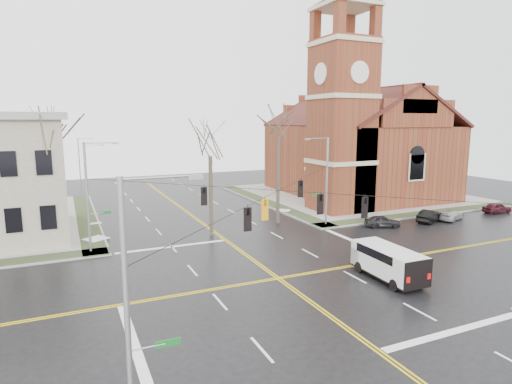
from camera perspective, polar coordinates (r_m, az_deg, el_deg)
name	(u,v)px	position (r m, az deg, el deg)	size (l,w,h in m)	color
ground	(278,278)	(30.34, 2.97, -11.42)	(120.00, 120.00, 0.00)	black
sidewalks	(278,277)	(30.31, 2.97, -11.29)	(80.00, 80.00, 0.17)	gray
road_markings	(278,278)	(30.34, 2.97, -11.41)	(100.00, 100.00, 0.01)	gold
church	(354,137)	(62.67, 12.93, 7.11)	(24.28, 27.48, 27.50)	maroon
signal_pole_ne	(325,178)	(44.40, 9.24, 1.80)	(2.75, 0.22, 9.00)	gray
signal_pole_nw	(89,194)	(37.16, -21.32, -0.24)	(2.75, 0.22, 9.00)	gray
signal_pole_sw	(132,304)	(14.97, -16.19, -14.09)	(2.75, 0.22, 9.00)	gray
span_wires	(279,190)	(28.71, 3.08, 0.21)	(23.02, 23.02, 0.03)	black
traffic_signals	(283,203)	(28.26, 3.68, -1.49)	(8.21, 8.26, 1.30)	black
streetlight_north_a	(87,176)	(53.58, -21.57, 2.05)	(2.30, 0.20, 8.00)	gray
streetlight_north_b	(80,161)	(73.46, -22.38, 3.86)	(2.30, 0.20, 8.00)	gray
cargo_van	(386,260)	(31.31, 16.94, -8.64)	(2.43, 5.85, 2.19)	white
parked_car_a	(382,221)	(45.81, 16.51, -3.76)	(1.44, 3.58, 1.22)	black
parked_car_b	(430,216)	(49.75, 22.16, -2.97)	(1.41, 4.04, 1.33)	black
parked_car_c	(451,215)	(51.67, 24.57, -2.82)	(1.54, 3.79, 1.10)	#AEADB0
parked_car_d	(497,208)	(58.06, 29.47, -1.84)	(1.46, 3.64, 1.24)	#3E111B
tree_nw_far	(49,142)	(38.67, -25.85, 6.05)	(4.00, 4.00, 12.63)	#3E3427
tree_nw_near	(210,151)	(40.22, -6.13, 5.47)	(4.00, 4.00, 11.08)	#3E3427
tree_ne	(278,131)	(44.08, 3.02, 8.11)	(4.00, 4.00, 13.51)	#3E3427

